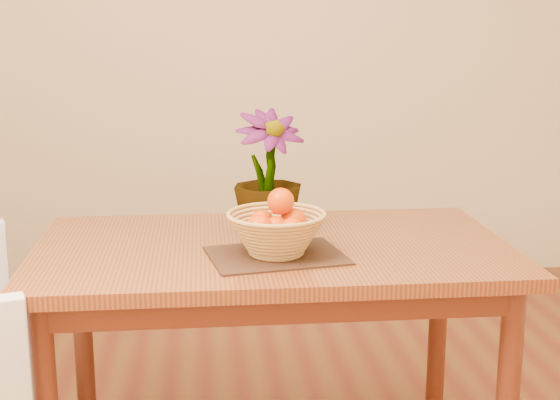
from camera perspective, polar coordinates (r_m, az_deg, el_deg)
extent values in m
cube|color=beige|center=(4.17, -3.08, 12.22)|extent=(4.00, 0.02, 2.70)
cube|color=brown|center=(2.32, -0.53, -3.70)|extent=(1.40, 0.80, 0.04)
cube|color=#4E2112|center=(2.34, -0.53, -5.11)|extent=(1.28, 0.68, 0.08)
cylinder|color=#4E2112|center=(2.77, -14.21, -9.54)|extent=(0.06, 0.06, 0.71)
cylinder|color=#4E2112|center=(2.86, 11.48, -8.68)|extent=(0.06, 0.06, 0.71)
cube|color=#341E13|center=(2.19, -0.27, -4.08)|extent=(0.41, 0.34, 0.01)
cylinder|color=tan|center=(2.19, -0.27, -3.91)|extent=(0.14, 0.14, 0.01)
sphere|color=#DA3E03|center=(2.17, -0.27, -2.01)|extent=(0.06, 0.06, 0.06)
sphere|color=#DA3E03|center=(2.21, 0.96, -1.56)|extent=(0.08, 0.08, 0.08)
sphere|color=#DA3E03|center=(2.22, -1.34, -1.61)|extent=(0.07, 0.07, 0.07)
sphere|color=#DA3E03|center=(2.13, -1.54, -2.12)|extent=(0.08, 0.08, 0.08)
sphere|color=#DA3E03|center=(2.12, 0.85, -2.24)|extent=(0.07, 0.07, 0.07)
sphere|color=#DA3E03|center=(2.18, 0.05, -0.10)|extent=(0.08, 0.08, 0.08)
imported|color=#164914|center=(2.38, -0.89, 1.94)|extent=(0.27, 0.27, 0.38)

